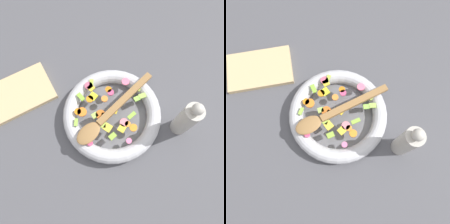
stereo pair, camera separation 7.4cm
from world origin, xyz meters
The scene contains 6 objects.
ground_plane centered at (0.00, 0.00, 0.00)m, with size 4.00×4.00×0.00m, color #4C4C51.
skillet centered at (0.00, 0.00, 0.02)m, with size 0.34×0.34×0.05m.
chopped_vegetables centered at (-0.02, 0.02, 0.05)m, with size 0.27×0.27×0.01m.
wooden_spoon centered at (-0.02, -0.01, 0.06)m, with size 0.34×0.13×0.01m.
pepper_mill centered at (0.19, -0.15, 0.09)m, with size 0.06×0.06×0.21m.
cutting_board centered at (-0.26, 0.24, 0.01)m, with size 0.24×0.16×0.02m.
Camera 2 is at (-0.04, -0.23, 0.75)m, focal length 35.00 mm.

